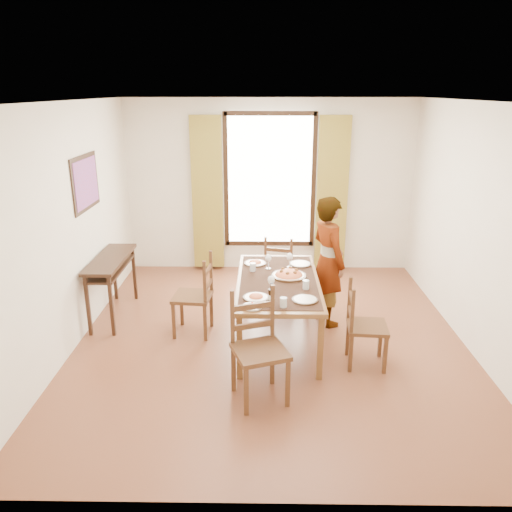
{
  "coord_description": "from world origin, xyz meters",
  "views": [
    {
      "loc": [
        -0.1,
        -5.32,
        2.82
      ],
      "look_at": [
        -0.18,
        0.09,
        1.0
      ],
      "focal_mm": 35.0,
      "sensor_mm": 36.0,
      "label": 1
    }
  ],
  "objects_px": {
    "dining_table": "(278,285)",
    "man": "(328,261)",
    "pasta_platter": "(289,273)",
    "console_table": "(111,266)"
  },
  "relations": [
    {
      "from": "pasta_platter",
      "to": "dining_table",
      "type": "bearing_deg",
      "value": -143.87
    },
    {
      "from": "dining_table",
      "to": "man",
      "type": "height_order",
      "value": "man"
    },
    {
      "from": "dining_table",
      "to": "pasta_platter",
      "type": "distance_m",
      "value": 0.19
    },
    {
      "from": "console_table",
      "to": "man",
      "type": "relative_size",
      "value": 0.74
    },
    {
      "from": "man",
      "to": "pasta_platter",
      "type": "distance_m",
      "value": 0.64
    },
    {
      "from": "dining_table",
      "to": "man",
      "type": "bearing_deg",
      "value": 37.7
    },
    {
      "from": "man",
      "to": "console_table",
      "type": "bearing_deg",
      "value": 63.47
    },
    {
      "from": "dining_table",
      "to": "man",
      "type": "relative_size",
      "value": 1.12
    },
    {
      "from": "man",
      "to": "dining_table",
      "type": "bearing_deg",
      "value": 104.06
    },
    {
      "from": "console_table",
      "to": "pasta_platter",
      "type": "height_order",
      "value": "pasta_platter"
    }
  ]
}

